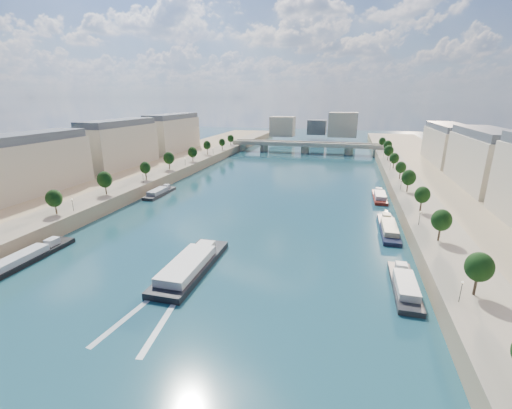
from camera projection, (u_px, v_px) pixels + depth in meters
The scene contains 15 objects.
ground at pixel (255, 211), 126.19m from camera, with size 700.00×700.00×0.00m, color #0E313D.
quay_left at pixel (90, 191), 143.23m from camera, with size 44.00×520.00×5.00m, color #9E8460.
quay_right at pixel (476, 222), 107.65m from camera, with size 44.00×520.00×5.00m, color #9E8460.
pave_left at pixel (120, 188), 138.77m from camera, with size 14.00×520.00×0.10m, color gray.
pave_right at pixel (425, 211), 110.59m from camera, with size 14.00×520.00×0.10m, color gray.
trees_left at pixel (126, 174), 138.49m from camera, with size 4.80×268.80×8.26m.
trees_right at pixel (415, 186), 118.68m from camera, with size 4.80×268.80×8.26m.
lamps_left at pixel (113, 188), 127.62m from camera, with size 0.36×200.36×4.28m.
lamps_right at pixel (409, 197), 115.50m from camera, with size 0.36×200.36×4.28m.
buildings_left at pixel (80, 152), 153.34m from camera, with size 16.00×226.00×23.20m.
skyline at pixel (319, 126), 323.38m from camera, with size 79.00×42.00×22.00m.
bridge at pixel (305, 146), 258.26m from camera, with size 112.00×12.00×8.15m.
tour_barge at pixel (191, 266), 82.55m from camera, with size 8.59×29.62×4.01m.
wake at pixel (155, 309), 67.62m from camera, with size 10.76×25.96×0.04m.
moored_barges_right at pixel (399, 265), 83.36m from camera, with size 5.00×163.35×3.60m.
Camera 1 is at (31.25, -15.57, 39.95)m, focal length 24.00 mm.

